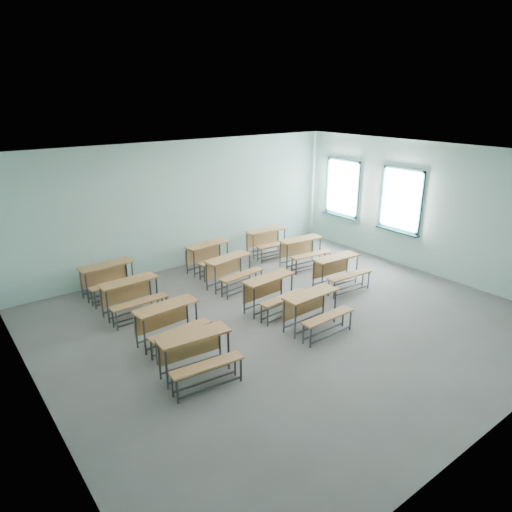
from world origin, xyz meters
The scene contains 12 objects.
room centered at (0.08, 0.03, 1.60)m, with size 9.04×8.04×3.24m.
desk_unit_r0c0 centered at (-2.39, -0.58, 0.48)m, with size 1.22×0.88×0.72m.
desk_unit_r0c1 centered at (0.16, -0.55, 0.48)m, with size 1.17×0.79×0.72m.
desk_unit_r1c0 centered at (-2.25, 0.62, 0.48)m, with size 1.20×0.84×0.72m.
desk_unit_r1c1 centered at (0.03, 0.55, 0.48)m, with size 1.20×0.85×0.72m.
desk_unit_r1c2 centered at (2.03, 0.57, 0.48)m, with size 1.20×0.85×0.72m.
desk_unit_r2c0 centered at (-2.33, 2.11, 0.48)m, with size 1.17×0.80×0.72m.
desk_unit_r2c1 centered at (0.06, 2.06, 0.48)m, with size 1.24×0.92×0.72m.
desk_unit_r2c2 centered at (2.32, 2.10, 0.48)m, with size 1.22×0.89×0.72m.
desk_unit_r3c0 centered at (-2.35, 3.30, 0.48)m, with size 1.19×0.84×0.72m.
desk_unit_r3c1 centered at (0.19, 3.21, 0.48)m, with size 1.23×0.90×0.72m.
desk_unit_r3c2 centered at (2.14, 3.30, 0.48)m, with size 1.20×0.85×0.72m.
Camera 1 is at (-5.40, -6.05, 4.25)m, focal length 32.00 mm.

